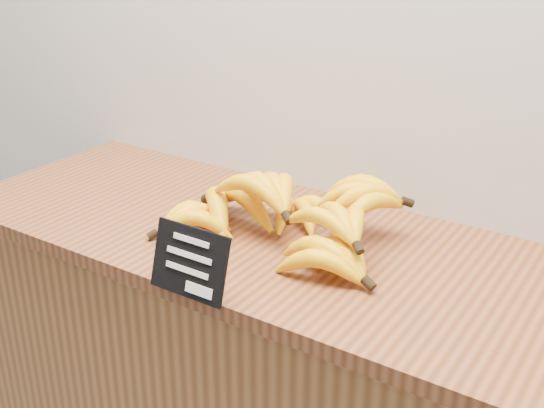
{
  "coord_description": "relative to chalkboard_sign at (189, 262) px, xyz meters",
  "views": [
    {
      "loc": [
        0.75,
        1.73,
        1.52
      ],
      "look_at": [
        0.12,
        2.7,
        1.02
      ],
      "focal_mm": 45.0,
      "sensor_mm": 36.0,
      "label": 1
    }
  ],
  "objects": [
    {
      "name": "banana_pile",
      "position": [
        0.02,
        0.26,
        -0.01
      ],
      "size": [
        0.51,
        0.37,
        0.12
      ],
      "color": "yellow",
      "rests_on": "counter_top"
    },
    {
      "name": "chalkboard_sign",
      "position": [
        0.0,
        0.0,
        0.0
      ],
      "size": [
        0.15,
        0.04,
        0.12
      ],
      "primitive_type": "cube",
      "rotation": [
        -0.29,
        0.0,
        0.0
      ],
      "color": "black",
      "rests_on": "counter_top"
    },
    {
      "name": "counter_top",
      "position": [
        0.02,
        0.26,
        -0.07
      ],
      "size": [
        1.46,
        0.54,
        0.03
      ],
      "primitive_type": "cube",
      "color": "brown",
      "rests_on": "counter"
    }
  ]
}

